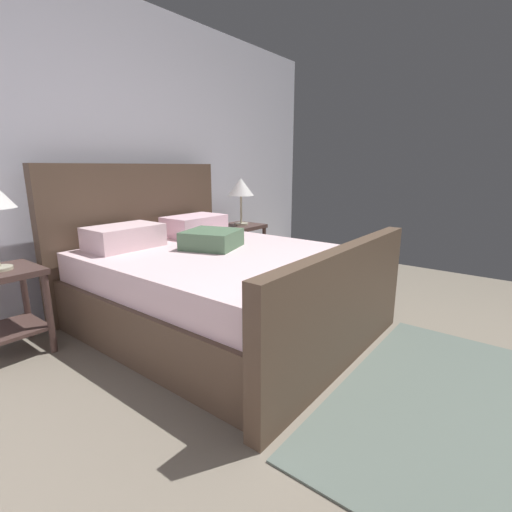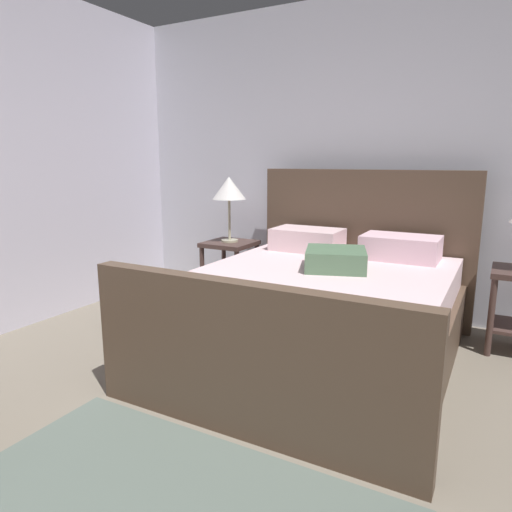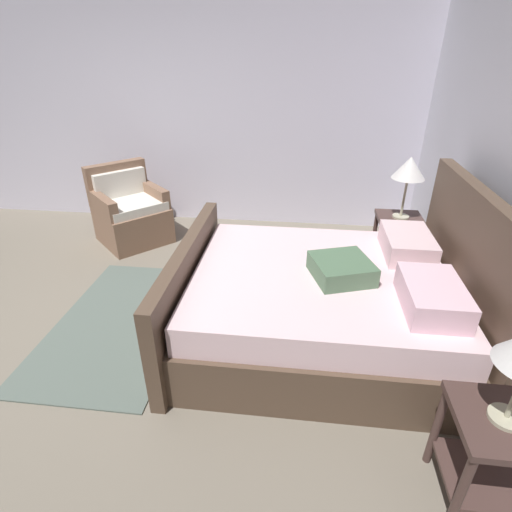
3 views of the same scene
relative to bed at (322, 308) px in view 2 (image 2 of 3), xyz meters
The scene contains 4 objects.
wall_back 1.60m from the bed, 78.62° to the left, with size 5.36×0.12×2.72m, color silver.
bed is the anchor object (origin of this frame).
nightstand_left 1.44m from the bed, 147.91° to the left, with size 0.44×0.44×0.60m.
table_lamp_left 1.62m from the bed, 147.91° to the left, with size 0.31×0.31×0.61m.
Camera 2 is at (0.80, -0.75, 1.35)m, focal length 32.28 mm.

